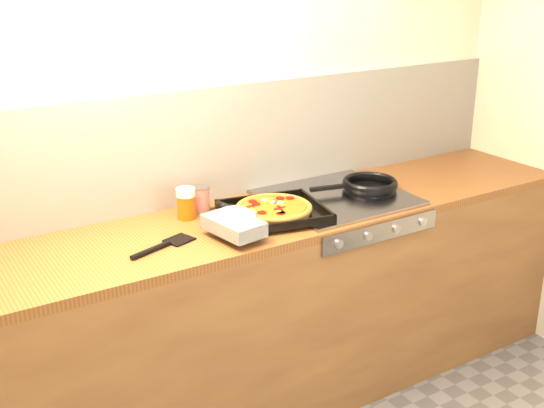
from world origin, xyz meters
TOP-DOWN VIEW (x-y plane):
  - room_shell at (0.00, 1.39)m, footprint 3.20×3.20m
  - counter_run at (0.00, 1.10)m, footprint 3.20×0.62m
  - stovetop at (0.45, 1.10)m, footprint 0.60×0.56m
  - pizza_on_tray at (0.02, 1.03)m, footprint 0.56×0.44m
  - frying_pan at (0.62, 1.09)m, footprint 0.44×0.30m
  - tomato_can at (-0.13, 1.28)m, footprint 0.09×0.09m
  - juice_glass at (-0.22, 1.24)m, footprint 0.10×0.10m
  - wooden_spoon at (0.03, 1.26)m, footprint 0.30×0.09m
  - black_spatula at (-0.42, 1.01)m, footprint 0.28×0.14m

SIDE VIEW (x-z plane):
  - counter_run at x=0.00m, z-range 0.00..0.90m
  - stovetop at x=0.45m, z-range 0.90..0.92m
  - black_spatula at x=-0.42m, z-range 0.90..0.92m
  - wooden_spoon at x=0.03m, z-range 0.90..0.92m
  - frying_pan at x=0.62m, z-range 0.92..0.96m
  - pizza_on_tray at x=0.02m, z-range 0.91..0.98m
  - tomato_can at x=-0.13m, z-range 0.90..1.01m
  - juice_glass at x=-0.22m, z-range 0.90..1.03m
  - room_shell at x=0.00m, z-range -0.45..2.75m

